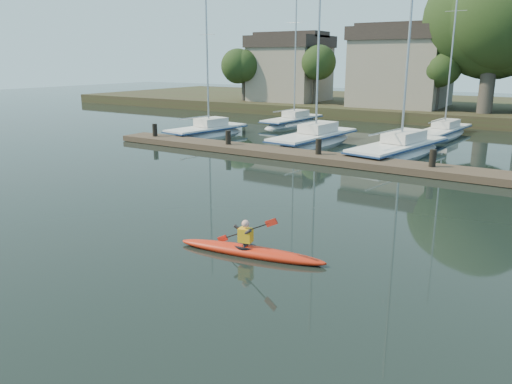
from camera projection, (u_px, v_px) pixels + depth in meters
The scene contains 9 objects.
ground at pixel (198, 255), 14.13m from camera, with size 160.00×160.00×0.00m, color black.
kayak at pixel (250, 249), 14.07m from camera, with size 4.50×1.32×1.43m.
dock at pixel (371, 163), 25.47m from camera, with size 34.00×2.00×1.80m.
sailboat_0 at pixel (207, 138), 36.09m from camera, with size 3.28×7.94×12.23m.
sailboat_1 at pixel (313, 147), 32.59m from camera, with size 3.16×9.61×15.43m.
sailboat_2 at pixel (398, 158), 28.92m from camera, with size 4.08×10.19×16.44m.
sailboat_5 at pixel (293, 126), 42.26m from camera, with size 2.46×8.63×14.13m.
sailboat_6 at pixel (442, 138), 35.90m from camera, with size 2.80×9.32×14.59m.
shore at pixel (492, 83), 45.24m from camera, with size 90.00×25.25×12.75m.
Camera 1 is at (8.49, -10.23, 5.37)m, focal length 35.00 mm.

